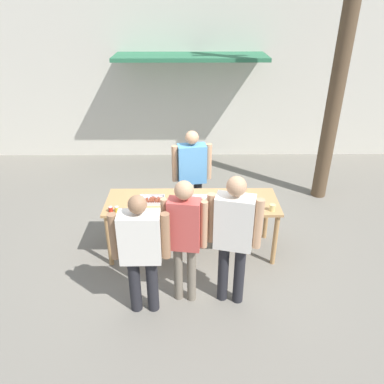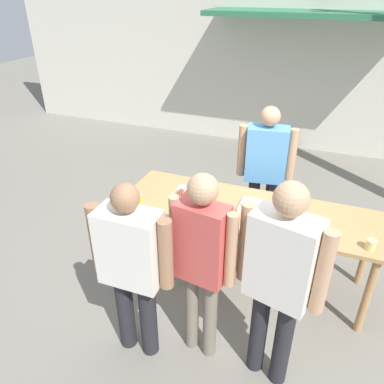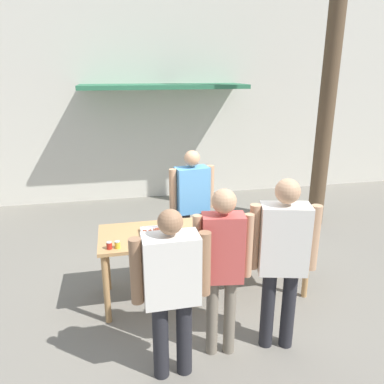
{
  "view_description": "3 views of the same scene",
  "coord_description": "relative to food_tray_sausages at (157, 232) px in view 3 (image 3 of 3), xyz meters",
  "views": [
    {
      "loc": [
        -0.04,
        -4.77,
        3.56
      ],
      "look_at": [
        0.0,
        0.0,
        1.03
      ],
      "focal_mm": 35.0,
      "sensor_mm": 36.0,
      "label": 1
    },
    {
      "loc": [
        0.64,
        -3.14,
        2.84
      ],
      "look_at": [
        -0.59,
        0.0,
        0.93
      ],
      "focal_mm": 35.0,
      "sensor_mm": 36.0,
      "label": 2
    },
    {
      "loc": [
        -1.02,
        -4.01,
        2.7
      ],
      "look_at": [
        0.01,
        0.81,
        1.09
      ],
      "focal_mm": 35.0,
      "sensor_mm": 36.0,
      "label": 3
    }
  ],
  "objects": [
    {
      "name": "beer_cup",
      "position": [
        1.71,
        -0.29,
        0.03
      ],
      "size": [
        0.08,
        0.08,
        0.09
      ],
      "color": "#DBC67A",
      "rests_on": "serving_table"
    },
    {
      "name": "condiment_jar_ketchup",
      "position": [
        -0.46,
        -0.3,
        0.02
      ],
      "size": [
        0.06,
        0.06,
        0.08
      ],
      "color": "gold",
      "rests_on": "serving_table"
    },
    {
      "name": "food_tray_sausages",
      "position": [
        0.0,
        0.0,
        0.0
      ],
      "size": [
        0.37,
        0.27,
        0.04
      ],
      "color": "silver",
      "rests_on": "serving_table"
    },
    {
      "name": "ground_plane",
      "position": [
        0.59,
        -0.01,
        -0.9
      ],
      "size": [
        24.0,
        24.0,
        0.0
      ],
      "primitive_type": "plane",
      "color": "slate"
    },
    {
      "name": "person_customer_with_cup",
      "position": [
        1.07,
        -1.08,
        0.16
      ],
      "size": [
        0.64,
        0.35,
        1.78
      ],
      "rotation": [
        0.0,
        0.0,
        2.9
      ],
      "color": "#232328",
      "rests_on": "ground"
    },
    {
      "name": "food_tray_buns",
      "position": [
        0.73,
        -0.0,
        0.01
      ],
      "size": [
        0.43,
        0.26,
        0.06
      ],
      "color": "silver",
      "rests_on": "serving_table"
    },
    {
      "name": "utility_pole",
      "position": [
        3.13,
        1.8,
        2.3
      ],
      "size": [
        1.1,
        0.27,
        6.27
      ],
      "color": "brown",
      "rests_on": "ground"
    },
    {
      "name": "person_server_behind_table",
      "position": [
        0.59,
        0.8,
        0.1
      ],
      "size": [
        0.65,
        0.31,
        1.68
      ],
      "rotation": [
        0.0,
        0.0,
        0.15
      ],
      "color": "#232328",
      "rests_on": "ground"
    },
    {
      "name": "building_facade_back",
      "position": [
        0.59,
        3.97,
        1.36
      ],
      "size": [
        12.0,
        1.11,
        4.5
      ],
      "color": "beige",
      "rests_on": "ground"
    },
    {
      "name": "serving_table",
      "position": [
        0.59,
        -0.01,
        -0.11
      ],
      "size": [
        2.52,
        0.81,
        0.88
      ],
      "color": "tan",
      "rests_on": "ground"
    },
    {
      "name": "condiment_jar_mustard",
      "position": [
        -0.55,
        -0.3,
        0.02
      ],
      "size": [
        0.06,
        0.06,
        0.08
      ],
      "color": "#B22319",
      "rests_on": "serving_table"
    },
    {
      "name": "person_customer_holding_hotdog",
      "position": [
        -0.02,
        -1.23,
        0.06
      ],
      "size": [
        0.7,
        0.27,
        1.64
      ],
      "rotation": [
        0.0,
        0.0,
        3.15
      ],
      "color": "#232328",
      "rests_on": "ground"
    },
    {
      "name": "person_customer_waiting_in_line",
      "position": [
        0.49,
        -1.05,
        0.14
      ],
      "size": [
        0.55,
        0.26,
        1.72
      ],
      "rotation": [
        0.0,
        0.0,
        2.99
      ],
      "color": "#756B5B",
      "rests_on": "ground"
    }
  ]
}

